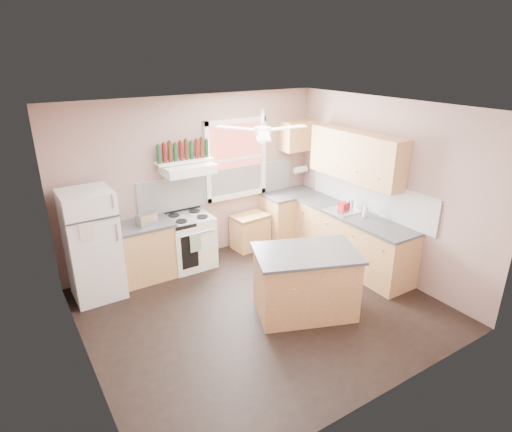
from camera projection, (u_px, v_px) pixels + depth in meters
floor at (261, 308)px, 5.91m from camera, size 4.50×4.50×0.00m
ceiling at (263, 109)px, 4.93m from camera, size 4.50×4.50×0.00m
wall_back at (195, 179)px, 7.01m from camera, size 4.50×0.05×2.70m
wall_right at (386, 188)px, 6.56m from camera, size 0.05×4.00×2.70m
wall_left at (72, 262)px, 4.29m from camera, size 0.05×4.00×2.70m
backsplash_back at (220, 186)px, 7.27m from camera, size 2.90×0.03×0.55m
backsplash_right at (369, 194)px, 6.84m from camera, size 0.03×2.60×0.55m
window_view at (235, 159)px, 7.26m from camera, size 1.00×0.02×1.20m
window_frame at (236, 159)px, 7.24m from camera, size 1.16×0.07×1.36m
refrigerator at (92, 245)px, 5.96m from camera, size 0.68×0.66×1.59m
base_cabinet_left at (144, 252)px, 6.57m from camera, size 0.90×0.60×0.86m
counter_left at (141, 225)px, 6.40m from camera, size 0.92×0.62×0.04m
toaster at (147, 219)px, 6.34m from camera, size 0.31×0.21×0.18m
stove at (190, 241)px, 6.95m from camera, size 0.70×0.64×0.86m
range_hood at (188, 169)px, 6.59m from camera, size 0.78×0.50×0.14m
bottle_shelf at (184, 161)px, 6.64m from camera, size 0.90×0.26×0.03m
cart at (250, 231)px, 7.62m from camera, size 0.65×0.46×0.62m
base_cabinet_corner at (291, 217)px, 7.97m from camera, size 1.00×0.60×0.86m
base_cabinet_right at (352, 241)px, 6.96m from camera, size 0.60×2.20×0.86m
counter_corner at (291, 194)px, 7.80m from camera, size 1.02×0.62×0.04m
counter_right at (354, 215)px, 6.80m from camera, size 0.62×2.22×0.04m
sink at (345, 210)px, 6.95m from camera, size 0.55×0.45×0.03m
faucet at (352, 204)px, 7.00m from camera, size 0.03×0.03×0.14m
upper_cabinet_right at (356, 156)px, 6.69m from camera, size 0.33×1.80×0.76m
upper_cabinet_corner at (298, 136)px, 7.63m from camera, size 0.60×0.33×0.52m
paper_towel at (300, 170)px, 7.95m from camera, size 0.26×0.12×0.12m
island at (305, 283)px, 5.69m from camera, size 1.47×1.21×0.86m
island_top at (307, 253)px, 5.53m from camera, size 1.56×1.30×0.04m
ceiling_fan_hub at (262, 131)px, 5.02m from camera, size 0.20×0.20×0.08m
soap_bottle at (365, 210)px, 6.63m from camera, size 0.11×0.11×0.22m
red_caddy at (344, 206)px, 7.01m from camera, size 0.19×0.14×0.10m
wine_bottles at (184, 151)px, 6.59m from camera, size 0.86×0.06×0.31m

